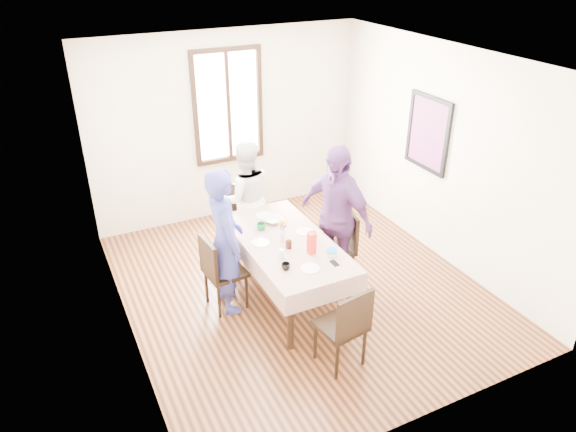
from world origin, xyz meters
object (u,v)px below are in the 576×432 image
object	(u,v)px
chair_far	(246,220)
person_left	(225,241)
dining_table	(286,270)
chair_left	(225,272)
person_far	(246,199)
chair_right	(335,248)
chair_near	(341,325)
person_right	(335,217)

from	to	relation	value
chair_far	person_left	size ratio (longest dim) A/B	0.54
dining_table	chair_left	xyz separation A→B (m)	(-0.68, 0.16, 0.08)
person_far	chair_right	bearing A→B (deg)	129.82
chair_right	chair_near	size ratio (longest dim) A/B	1.00
person_left	person_far	xyz separation A→B (m)	(0.66, 1.01, -0.07)
person_left	person_right	distance (m)	1.32
chair_far	person_right	xyz separation A→B (m)	(0.66, -1.15, 0.43)
dining_table	chair_left	bearing A→B (deg)	166.41
chair_far	person_right	bearing A→B (deg)	122.93
chair_right	person_far	size ratio (longest dim) A/B	0.59
dining_table	chair_right	world-z (taller)	chair_right
chair_left	person_far	bearing A→B (deg)	140.92
chair_far	chair_near	distance (m)	2.40
dining_table	chair_right	xyz separation A→B (m)	(0.68, 0.05, 0.08)
chair_right	person_left	size ratio (longest dim) A/B	0.54
chair_left	person_far	size ratio (longest dim) A/B	0.59
dining_table	person_right	distance (m)	0.83
chair_far	person_left	distance (m)	1.29
dining_table	person_far	world-z (taller)	person_far
person_left	person_right	size ratio (longest dim) A/B	0.96
chair_far	person_far	bearing A→B (deg)	93.02
chair_right	chair_left	bearing A→B (deg)	94.96
chair_right	person_far	distance (m)	1.35
chair_right	person_right	xyz separation A→B (m)	(-0.02, 0.00, 0.43)
chair_right	person_left	distance (m)	1.40
person_left	person_far	size ratio (longest dim) A/B	1.09
dining_table	chair_far	distance (m)	1.20
person_left	chair_far	bearing A→B (deg)	-29.47
chair_left	person_left	size ratio (longest dim) A/B	0.54
person_far	person_right	xyz separation A→B (m)	(0.66, -1.12, 0.11)
chair_right	chair_near	distance (m)	1.43
chair_right	chair_near	world-z (taller)	same
person_left	dining_table	bearing A→B (deg)	-100.97
chair_left	chair_far	bearing A→B (deg)	141.48
chair_near	chair_right	bearing A→B (deg)	53.37
dining_table	person_far	bearing A→B (deg)	90.00
dining_table	person_left	bearing A→B (deg)	166.05
chair_right	chair_far	world-z (taller)	same
chair_left	person_left	xyz separation A→B (m)	(0.02, -0.00, 0.39)
person_left	person_far	distance (m)	1.21
dining_table	chair_right	distance (m)	0.68
chair_left	chair_right	xyz separation A→B (m)	(1.35, -0.11, 0.00)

